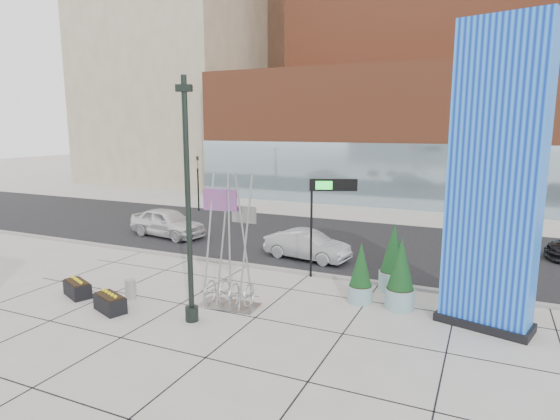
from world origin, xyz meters
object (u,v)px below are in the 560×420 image
at_px(overhead_street_sign, 328,194).
at_px(blue_pylon, 495,185).
at_px(lamp_post, 189,225).
at_px(car_silver_mid, 307,245).
at_px(public_art_sculpture, 229,272).
at_px(concrete_bollard, 130,289).
at_px(car_white_west, 167,223).

bearing_deg(overhead_street_sign, blue_pylon, -45.13).
height_order(lamp_post, car_silver_mid, lamp_post).
bearing_deg(blue_pylon, public_art_sculpture, -151.64).
bearing_deg(overhead_street_sign, lamp_post, -137.82).
height_order(concrete_bollard, car_white_west, car_white_west).
distance_m(blue_pylon, car_silver_mid, 9.95).
height_order(overhead_street_sign, car_white_west, overhead_street_sign).
bearing_deg(overhead_street_sign, car_silver_mid, 103.26).
height_order(blue_pylon, car_white_west, blue_pylon).
relative_size(concrete_bollard, car_white_west, 0.16).
distance_m(lamp_post, overhead_street_sign, 6.44).
height_order(blue_pylon, concrete_bollard, blue_pylon).
relative_size(concrete_bollard, car_silver_mid, 0.18).
relative_size(blue_pylon, car_white_west, 1.98).
height_order(blue_pylon, overhead_street_sign, blue_pylon).
bearing_deg(car_silver_mid, blue_pylon, -112.81).
bearing_deg(concrete_bollard, overhead_street_sign, 41.33).
bearing_deg(overhead_street_sign, concrete_bollard, -162.24).
bearing_deg(public_art_sculpture, overhead_street_sign, 59.59).
relative_size(lamp_post, overhead_street_sign, 1.88).
relative_size(blue_pylon, car_silver_mid, 2.27).
distance_m(public_art_sculpture, car_silver_mid, 6.67).
xyz_separation_m(car_white_west, car_silver_mid, (9.01, -1.11, -0.13)).
bearing_deg(lamp_post, public_art_sculpture, 73.30).
xyz_separation_m(public_art_sculpture, concrete_bollard, (-3.68, -0.89, -0.87)).
bearing_deg(overhead_street_sign, car_white_west, 138.49).
relative_size(concrete_bollard, overhead_street_sign, 0.18).
distance_m(public_art_sculpture, overhead_street_sign, 5.30).
distance_m(concrete_bollard, car_silver_mid, 8.55).
distance_m(public_art_sculpture, car_white_west, 11.61).
bearing_deg(concrete_bollard, blue_pylon, 13.00).
xyz_separation_m(blue_pylon, concrete_bollard, (-11.90, -2.75, -4.16)).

